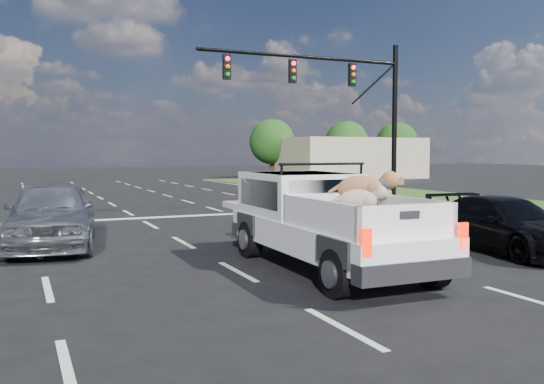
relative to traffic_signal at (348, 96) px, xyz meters
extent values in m
plane|color=black|center=(-7.20, -10.50, -4.73)|extent=(160.00, 160.00, 0.00)
cube|color=silver|center=(-12.45, -4.50, -4.72)|extent=(0.12, 60.00, 0.01)
cube|color=silver|center=(-8.95, -4.50, -4.72)|extent=(0.12, 60.00, 0.01)
cube|color=silver|center=(-5.45, -4.50, -4.72)|extent=(0.12, 60.00, 0.01)
cube|color=silver|center=(-1.95, -4.50, -4.72)|extent=(0.12, 60.00, 0.01)
cube|color=silver|center=(1.60, -4.50, -4.72)|extent=(0.15, 60.00, 0.01)
cube|color=silver|center=(-7.20, -0.50, -4.72)|extent=(17.00, 0.45, 0.01)
cube|color=#284314|center=(5.80, -4.50, -4.70)|extent=(8.00, 60.00, 0.06)
cylinder|color=black|center=(2.40, 0.00, -1.23)|extent=(0.22, 0.22, 7.00)
cylinder|color=black|center=(-2.10, 0.00, 1.47)|extent=(9.00, 0.14, 0.14)
cube|color=black|center=(0.20, 0.00, 0.87)|extent=(0.30, 0.18, 0.95)
sphere|color=red|center=(0.20, -0.11, 1.17)|extent=(0.18, 0.18, 0.18)
cube|color=black|center=(-2.60, 0.00, 0.87)|extent=(0.30, 0.18, 0.95)
sphere|color=red|center=(-2.60, -0.11, 1.17)|extent=(0.18, 0.18, 0.18)
cube|color=black|center=(-5.40, 0.00, 0.87)|extent=(0.30, 0.18, 0.95)
sphere|color=red|center=(-5.40, -0.11, 1.17)|extent=(0.18, 0.18, 0.18)
cube|color=tan|center=(14.80, 23.50, -2.93)|extent=(12.00, 7.00, 3.60)
cylinder|color=#332114|center=(8.80, 27.50, -3.65)|extent=(0.44, 0.44, 2.16)
sphere|color=#11350E|center=(8.80, 27.50, -1.43)|extent=(4.20, 4.20, 4.20)
cylinder|color=#332114|center=(16.80, 27.50, -3.65)|extent=(0.44, 0.44, 2.16)
sphere|color=#11350E|center=(16.80, 27.50, -1.43)|extent=(4.20, 4.20, 4.20)
cylinder|color=#332114|center=(22.80, 27.50, -3.65)|extent=(0.44, 0.44, 2.16)
sphere|color=#11350E|center=(22.80, 27.50, -1.43)|extent=(4.20, 4.20, 4.20)
cylinder|color=black|center=(-8.19, -13.10, -4.32)|extent=(0.31, 0.82, 0.81)
cylinder|color=black|center=(-6.32, -13.13, -4.32)|extent=(0.31, 0.82, 0.81)
cylinder|color=black|center=(-8.12, -9.14, -4.32)|extent=(0.31, 0.82, 0.81)
cylinder|color=black|center=(-6.26, -9.17, -4.32)|extent=(0.31, 0.82, 0.81)
cube|color=white|center=(-7.22, -11.08, -4.02)|extent=(2.13, 5.71, 0.56)
cube|color=white|center=(-7.20, -9.74, -3.28)|extent=(2.01, 2.49, 0.92)
cube|color=black|center=(-7.22, -10.96, -3.25)|extent=(1.66, 0.06, 0.66)
cylinder|color=black|center=(-7.22, -10.81, -2.61)|extent=(1.93, 0.09, 0.05)
cube|color=black|center=(-7.24, -12.34, -3.77)|extent=(1.95, 2.76, 0.06)
cube|color=white|center=(-8.15, -12.32, -3.46)|extent=(0.13, 2.73, 0.56)
cube|color=white|center=(-6.33, -12.36, -3.46)|extent=(0.13, 2.73, 0.56)
cube|color=white|center=(-7.26, -13.66, -3.46)|extent=(1.91, 0.12, 0.56)
cube|color=red|center=(-8.18, -13.87, -3.71)|extent=(0.17, 0.07, 0.43)
cube|color=red|center=(-6.36, -13.90, -3.71)|extent=(0.17, 0.07, 0.43)
cube|color=black|center=(-7.27, -13.81, -4.21)|extent=(2.06, 0.36, 0.32)
imported|color=#A8ABAF|center=(-12.10, -5.93, -3.89)|extent=(2.63, 5.15, 1.68)
imported|color=black|center=(-2.34, -10.95, -4.08)|extent=(2.27, 4.62, 1.29)
camera|label=1|loc=(-12.90, -21.01, -2.36)|focal=38.00mm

